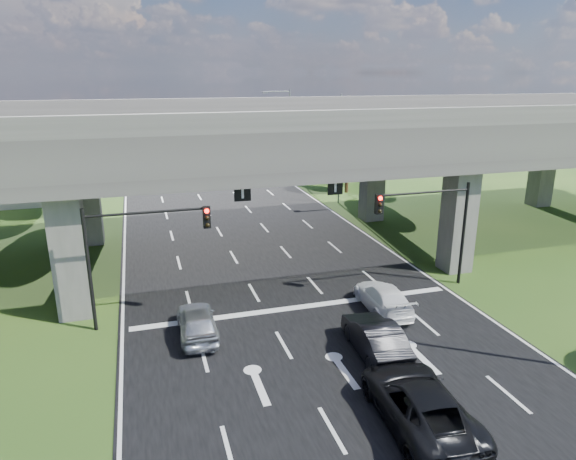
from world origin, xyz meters
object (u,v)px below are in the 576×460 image
signal_right (432,217)px  streetlight_beyond (286,125)px  signal_left (136,243)px  streetlight_far (336,141)px  car_dark (375,338)px  car_silver (197,321)px  car_white (383,297)px  car_trailing (419,403)px

signal_right → streetlight_beyond: size_ratio=0.60×
signal_left → streetlight_far: size_ratio=0.60×
signal_right → car_dark: 9.02m
streetlight_far → streetlight_beyond: size_ratio=1.00×
car_silver → car_dark: (7.20, -3.82, 0.05)m
streetlight_beyond → car_white: (-5.98, -37.98, -5.14)m
signal_right → streetlight_far: (2.27, 20.06, 1.66)m
streetlight_far → car_white: size_ratio=2.13×
car_silver → car_white: 9.52m
car_silver → signal_left: bearing=-38.0°
car_silver → car_white: car_silver is taller
car_silver → signal_right: bearing=-170.1°
streetlight_far → car_silver: (-15.50, -22.05, -5.09)m
signal_left → car_trailing: size_ratio=1.03×
streetlight_far → car_dark: size_ratio=2.11×
signal_left → car_dark: 11.74m
car_silver → car_white: (9.51, 0.07, -0.05)m
car_white → car_trailing: (-2.92, -8.56, 0.12)m
signal_left → streetlight_far: (17.92, 20.06, 1.66)m
streetlight_beyond → car_trailing: (-8.90, -46.54, -5.01)m
signal_right → signal_left: size_ratio=1.00×
car_silver → car_trailing: size_ratio=0.74×
car_trailing → car_dark: bearing=-93.0°
car_white → signal_right: bearing=-148.3°
car_silver → car_dark: 8.15m
car_dark → streetlight_beyond: bearing=-96.7°
signal_left → car_trailing: bearing=-49.3°
car_trailing → signal_right: bearing=-117.9°
car_silver → car_trailing: (6.60, -8.49, 0.08)m
car_white → car_trailing: 9.04m
signal_right → car_trailing: (-6.63, -10.48, -3.35)m
car_dark → car_trailing: (-0.60, -4.67, 0.03)m
signal_left → car_silver: 4.65m
car_dark → car_white: car_dark is taller
signal_left → streetlight_beyond: (17.92, 36.06, 1.66)m
streetlight_far → car_silver: bearing=-125.1°
streetlight_far → car_white: streetlight_far is taller
signal_right → signal_left: 15.65m
car_silver → streetlight_far: bearing=-123.8°
signal_right → streetlight_far: bearing=83.5°
streetlight_far → streetlight_beyond: (0.00, 16.00, 0.00)m
signal_left → car_dark: (9.62, -5.81, -3.38)m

